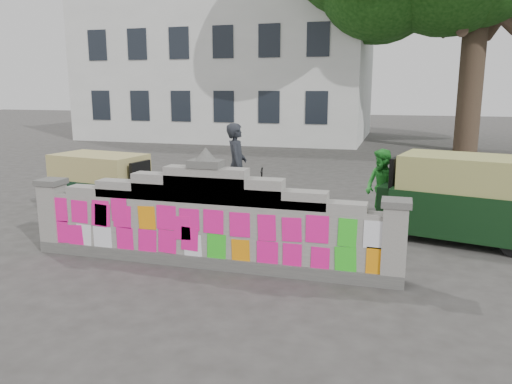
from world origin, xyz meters
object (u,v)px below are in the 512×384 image
Objects in this scene: pedestrian at (382,188)px; rickshaw_right at (460,197)px; rickshaw_left at (103,184)px; cyclist_bike at (237,193)px; cyclist_rider at (237,176)px.

rickshaw_right is at bearing 23.32° from pedestrian.
rickshaw_right is (7.76, 0.31, 0.12)m from rickshaw_left.
rickshaw_left reaches higher than cyclist_bike.
cyclist_bike is 4.78m from rickshaw_right.
pedestrian is 6.32m from rickshaw_left.
cyclist_bike is 0.80× the size of rickshaw_left.
rickshaw_right is (1.51, -0.65, 0.03)m from pedestrian.
rickshaw_right is at bearing -110.34° from cyclist_bike.
cyclist_rider is 0.62× the size of rickshaw_right.
rickshaw_left is at bearing 90.04° from cyclist_rider.
cyclist_bike is at bearing -130.35° from pedestrian.
cyclist_rider is at bearing 7.88° from rickshaw_right.
cyclist_rider reaches higher than pedestrian.
pedestrian reaches higher than cyclist_bike.
rickshaw_left is at bearing -124.67° from pedestrian.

